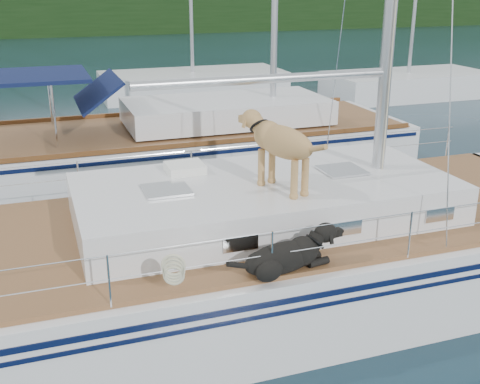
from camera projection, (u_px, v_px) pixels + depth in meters
name	position (u px, v px, depth m)	size (l,w,h in m)	color
ground	(212.00, 304.00, 8.72)	(120.00, 120.00, 0.00)	black
shore_bank	(52.00, 27.00, 49.62)	(92.00, 1.00, 1.20)	#595147
main_sailboat	(218.00, 261.00, 8.52)	(12.00, 3.83, 14.01)	white
neighbor_sailboat	(184.00, 148.00, 14.39)	(11.00, 3.50, 13.30)	white
bg_boat_center	(193.00, 84.00, 24.04)	(7.20, 3.00, 11.65)	white
bg_boat_east	(407.00, 85.00, 23.85)	(6.40, 3.00, 11.65)	white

